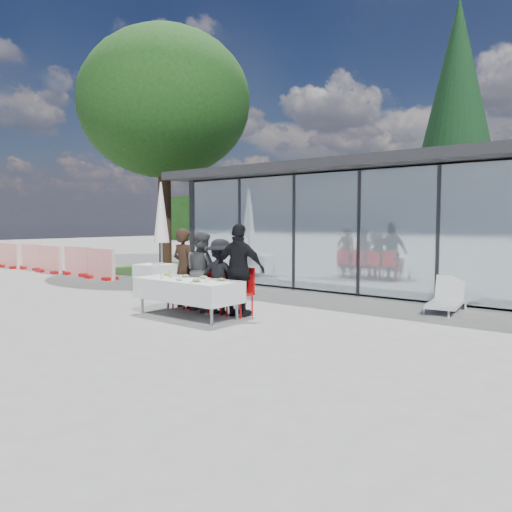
{
  "coord_description": "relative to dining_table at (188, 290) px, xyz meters",
  "views": [
    {
      "loc": [
        6.79,
        -7.17,
        1.91
      ],
      "look_at": [
        0.03,
        1.2,
        1.16
      ],
      "focal_mm": 35.0,
      "sensor_mm": 36.0,
      "label": 1
    }
  ],
  "objects": [
    {
      "name": "ground",
      "position": [
        0.51,
        0.32,
        -0.54
      ],
      "size": [
        90.0,
        90.0,
        0.0
      ],
      "primitive_type": "plane",
      "color": "gray",
      "rests_on": "ground"
    },
    {
      "name": "pavilion",
      "position": [
        2.51,
        8.48,
        1.61
      ],
      "size": [
        14.8,
        8.8,
        3.44
      ],
      "color": "gray",
      "rests_on": "ground"
    },
    {
      "name": "treeline",
      "position": [
        -1.49,
        28.32,
        1.66
      ],
      "size": [
        62.5,
        2.0,
        4.4
      ],
      "color": "black",
      "rests_on": "ground"
    },
    {
      "name": "dining_table",
      "position": [
        0.0,
        0.0,
        0.0
      ],
      "size": [
        2.26,
        0.96,
        0.75
      ],
      "color": "silver",
      "rests_on": "ground"
    },
    {
      "name": "diner_a",
      "position": [
        -0.8,
        0.66,
        0.34
      ],
      "size": [
        0.64,
        0.64,
        1.75
      ],
      "primitive_type": "imported",
      "rotation": [
        0.0,
        0.0,
        3.14
      ],
      "color": "black",
      "rests_on": "ground"
    },
    {
      "name": "diner_chair_a",
      "position": [
        -0.8,
        0.75,
        -0.0
      ],
      "size": [
        0.44,
        0.44,
        0.97
      ],
      "color": "#B50C0C",
      "rests_on": "ground"
    },
    {
      "name": "diner_b",
      "position": [
        -0.24,
        0.66,
        0.31
      ],
      "size": [
        1.04,
        1.04,
        1.69
      ],
      "primitive_type": "imported",
      "rotation": [
        0.0,
        0.0,
        2.82
      ],
      "color": "#474747",
      "rests_on": "ground"
    },
    {
      "name": "diner_chair_b",
      "position": [
        -0.24,
        0.75,
        -0.0
      ],
      "size": [
        0.44,
        0.44,
        0.97
      ],
      "color": "#B50C0C",
      "rests_on": "ground"
    },
    {
      "name": "diner_c",
      "position": [
        0.28,
        0.66,
        0.23
      ],
      "size": [
        1.23,
        1.23,
        1.54
      ],
      "primitive_type": "imported",
      "rotation": [
        0.0,
        0.0,
        3.41
      ],
      "color": "black",
      "rests_on": "ground"
    },
    {
      "name": "diner_chair_c",
      "position": [
        0.28,
        0.75,
        -0.0
      ],
      "size": [
        0.44,
        0.44,
        0.97
      ],
      "color": "#B50C0C",
      "rests_on": "ground"
    },
    {
      "name": "diner_d",
      "position": [
        0.81,
        0.66,
        0.39
      ],
      "size": [
        1.32,
        1.32,
        1.86
      ],
      "primitive_type": "imported",
      "rotation": [
        0.0,
        0.0,
        3.39
      ],
      "color": "black",
      "rests_on": "ground"
    },
    {
      "name": "diner_chair_d",
      "position": [
        0.81,
        0.75,
        -0.0
      ],
      "size": [
        0.44,
        0.44,
        0.97
      ],
      "color": "#B50C0C",
      "rests_on": "ground"
    },
    {
      "name": "plate_a",
      "position": [
        -0.81,
        0.16,
        0.24
      ],
      "size": [
        0.26,
        0.26,
        0.07
      ],
      "color": "silver",
      "rests_on": "dining_table"
    },
    {
      "name": "plate_b",
      "position": [
        -0.22,
        0.15,
        0.24
      ],
      "size": [
        0.26,
        0.26,
        0.07
      ],
      "color": "silver",
      "rests_on": "dining_table"
    },
    {
      "name": "plate_c",
      "position": [
        0.23,
        0.23,
        0.24
      ],
      "size": [
        0.26,
        0.26,
        0.07
      ],
      "color": "silver",
      "rests_on": "dining_table"
    },
    {
      "name": "plate_d",
      "position": [
        0.78,
        0.15,
        0.24
      ],
      "size": [
        0.26,
        0.26,
        0.07
      ],
      "color": "silver",
      "rests_on": "dining_table"
    },
    {
      "name": "plate_extra",
      "position": [
        0.54,
        -0.28,
        0.24
      ],
      "size": [
        0.26,
        0.26,
        0.07
      ],
      "color": "silver",
      "rests_on": "dining_table"
    },
    {
      "name": "juice_bottle",
      "position": [
        -0.46,
        -0.05,
        0.29
      ],
      "size": [
        0.06,
        0.06,
        0.15
      ],
      "primitive_type": "cylinder",
      "color": "#86B54B",
      "rests_on": "dining_table"
    },
    {
      "name": "drinking_glasses",
      "position": [
        0.07,
        -0.2,
        0.26
      ],
      "size": [
        1.27,
        0.16,
        0.1
      ],
      "color": "silver",
      "rests_on": "dining_table"
    },
    {
      "name": "folded_eyeglasses",
      "position": [
        0.02,
        -0.26,
        0.22
      ],
      "size": [
        0.14,
        0.03,
        0.01
      ],
      "primitive_type": "cube",
      "color": "black",
      "rests_on": "dining_table"
    },
    {
      "name": "spare_table_left",
      "position": [
        -3.37,
        1.95,
        0.02
      ],
      "size": [
        0.86,
        0.86,
        0.74
      ],
      "color": "silver",
      "rests_on": "ground"
    },
    {
      "name": "market_umbrella",
      "position": [
        -3.6,
        2.39,
        1.42
      ],
      "size": [
        0.5,
        0.5,
        3.0
      ],
      "color": "black",
      "rests_on": "ground"
    },
    {
      "name": "construction_barriers",
      "position": [
        -10.98,
        2.74,
        -0.1
      ],
      "size": [
        9.4,
        0.6,
        1.0
      ],
      "color": "red",
      "rests_on": "ground"
    },
    {
      "name": "lounger",
      "position": [
        3.85,
        3.88,
        -0.28
      ],
      "size": [
        0.79,
        1.4,
        0.72
      ],
      "color": "silver",
      "rests_on": "ground"
    },
    {
      "name": "deciduous_tree",
      "position": [
        -7.99,
        6.32,
        5.94
      ],
      "size": [
        7.04,
        6.4,
        9.38
      ],
      "color": "#382316",
      "rests_on": "ground"
    },
    {
      "name": "conifer_tree",
      "position": [
        1.01,
        13.32,
        5.45
      ],
      "size": [
        4.0,
        4.0,
        10.5
      ],
      "color": "#382316",
      "rests_on": "ground"
    },
    {
      "name": "grass_patch",
      "position": [
        -7.99,
        6.32,
        -0.53
      ],
      "size": [
        5.0,
        5.0,
        0.02
      ],
      "primitive_type": "cube",
      "color": "#385926",
      "rests_on": "ground"
    }
  ]
}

